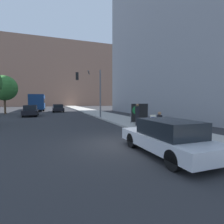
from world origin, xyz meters
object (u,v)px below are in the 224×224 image
at_px(jogger_on_sidewalk, 137,115).
at_px(street_tree_midblock, 4,88).
at_px(traffic_light_pole, 91,85).
at_px(parked_car_curbside, 168,137).
at_px(protest_banner, 139,113).
at_px(city_bus_on_road, 38,101).
at_px(car_on_road_nearest, 31,111).
at_px(seated_protester, 160,121).
at_px(car_on_road_midblock, 58,108).

bearing_deg(jogger_on_sidewalk, street_tree_midblock, -17.85).
xyz_separation_m(traffic_light_pole, parked_car_curbside, (-0.35, -13.83, -3.06)).
height_order(protest_banner, parked_car_curbside, protest_banner).
distance_m(jogger_on_sidewalk, city_bus_on_road, 28.86).
bearing_deg(protest_banner, car_on_road_nearest, 127.94).
bearing_deg(city_bus_on_road, seated_protester, -74.50).
distance_m(protest_banner, car_on_road_nearest, 15.41).
height_order(jogger_on_sidewalk, protest_banner, jogger_on_sidewalk).
relative_size(jogger_on_sidewalk, city_bus_on_road, 0.14).
relative_size(protest_banner, car_on_road_midblock, 0.37).
bearing_deg(traffic_light_pole, parked_car_curbside, -91.46).
bearing_deg(street_tree_midblock, car_on_road_nearest, -51.56).
distance_m(seated_protester, parked_car_curbside, 4.20).
xyz_separation_m(traffic_light_pole, car_on_road_nearest, (-6.79, 5.96, -3.02)).
relative_size(car_on_road_nearest, city_bus_on_road, 0.36).
xyz_separation_m(traffic_light_pole, street_tree_midblock, (-10.71, 10.90, 0.16)).
height_order(seated_protester, protest_banner, protest_banner).
relative_size(traffic_light_pole, street_tree_midblock, 0.92).
xyz_separation_m(car_on_road_midblock, street_tree_midblock, (-7.77, -2.71, 3.21)).
distance_m(car_on_road_midblock, city_bus_on_road, 7.54).
bearing_deg(car_on_road_nearest, parked_car_curbside, -72.00).
relative_size(car_on_road_midblock, city_bus_on_road, 0.37).
bearing_deg(protest_banner, seated_protester, -101.59).
height_order(jogger_on_sidewalk, traffic_light_pole, traffic_light_pole).
bearing_deg(car_on_road_midblock, parked_car_curbside, -84.62).
xyz_separation_m(protest_banner, car_on_road_midblock, (-5.62, 19.80, -0.33)).
height_order(traffic_light_pole, street_tree_midblock, street_tree_midblock).
relative_size(seated_protester, car_on_road_nearest, 0.28).
distance_m(parked_car_curbside, city_bus_on_road, 34.53).
distance_m(traffic_light_pole, car_on_road_midblock, 14.25).
bearing_deg(parked_car_curbside, city_bus_on_road, 100.39).
bearing_deg(car_on_road_nearest, protest_banner, -52.06).
height_order(jogger_on_sidewalk, street_tree_midblock, street_tree_midblock).
distance_m(protest_banner, city_bus_on_road, 27.90).
bearing_deg(car_on_road_nearest, jogger_on_sidewalk, -57.58).
bearing_deg(traffic_light_pole, seated_protester, -79.77).
bearing_deg(street_tree_midblock, parked_car_curbside, -67.28).
distance_m(protest_banner, street_tree_midblock, 21.90).
distance_m(protest_banner, car_on_road_midblock, 20.59).
relative_size(traffic_light_pole, parked_car_curbside, 1.21).
bearing_deg(street_tree_midblock, car_on_road_midblock, 19.22).
xyz_separation_m(seated_protester, protest_banner, (0.84, 4.07, 0.20)).
distance_m(car_on_road_nearest, city_bus_on_road, 14.20).
bearing_deg(seated_protester, jogger_on_sidewalk, 81.31).
bearing_deg(protest_banner, car_on_road_midblock, 105.85).
distance_m(car_on_road_midblock, street_tree_midblock, 8.84).
distance_m(protest_banner, traffic_light_pole, 7.27).
bearing_deg(car_on_road_midblock, traffic_light_pole, -77.84).
bearing_deg(seated_protester, protest_banner, 67.97).
height_order(traffic_light_pole, parked_car_curbside, traffic_light_pole).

